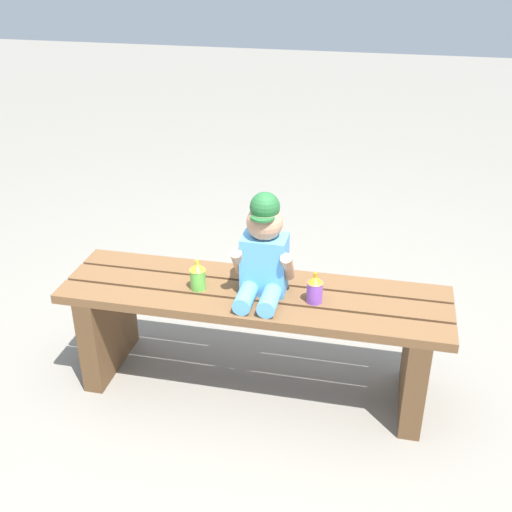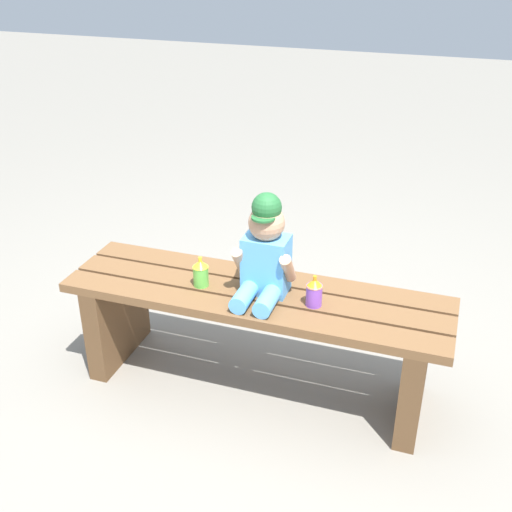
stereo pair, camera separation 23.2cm
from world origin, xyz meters
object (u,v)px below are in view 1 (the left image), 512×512
(sippy_cup_left, at_px, (198,275))
(child_figure, at_px, (264,252))
(sippy_cup_right, at_px, (315,288))
(park_bench, at_px, (254,322))

(sippy_cup_left, bearing_deg, child_figure, 5.81)
(child_figure, distance_m, sippy_cup_right, 0.23)
(park_bench, bearing_deg, child_figure, -3.95)
(park_bench, bearing_deg, sippy_cup_left, -172.54)
(sippy_cup_right, bearing_deg, sippy_cup_left, 180.00)
(park_bench, relative_size, sippy_cup_right, 12.16)
(park_bench, xyz_separation_m, sippy_cup_right, (0.24, -0.03, 0.20))
(child_figure, bearing_deg, sippy_cup_left, -174.19)
(child_figure, height_order, sippy_cup_left, child_figure)
(park_bench, distance_m, sippy_cup_left, 0.30)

